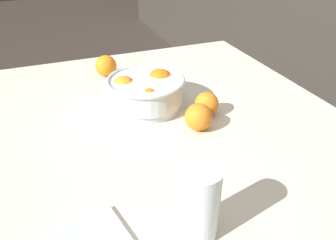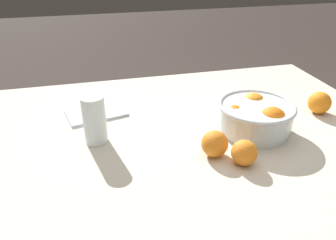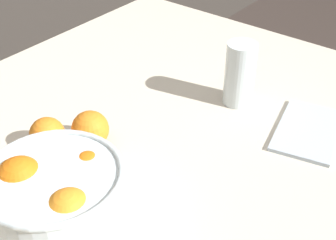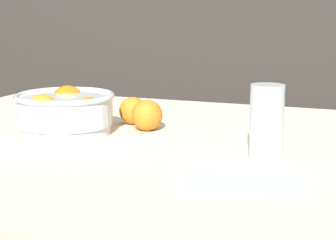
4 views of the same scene
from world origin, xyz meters
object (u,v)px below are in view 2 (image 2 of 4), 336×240
object	(u,v)px
fruit_bowl	(255,116)
orange_loose_front	(215,144)
orange_loose_aside	(319,103)
juice_glass	(95,122)
orange_loose_near_bowl	(244,153)

from	to	relation	value
fruit_bowl	orange_loose_front	world-z (taller)	fruit_bowl
orange_loose_front	orange_loose_aside	xyz separation A→B (m)	(-0.44, -0.15, 0.00)
orange_loose_front	juice_glass	bearing A→B (deg)	-25.57
fruit_bowl	orange_loose_aside	xyz separation A→B (m)	(-0.27, -0.06, -0.01)
orange_loose_near_bowl	orange_loose_front	distance (m)	0.08
juice_glass	orange_loose_aside	world-z (taller)	juice_glass
juice_glass	orange_loose_front	xyz separation A→B (m)	(-0.31, 0.15, -0.03)
fruit_bowl	orange_loose_aside	distance (m)	0.28
juice_glass	orange_loose_aside	bearing A→B (deg)	-179.59
juice_glass	orange_loose_front	bearing A→B (deg)	154.43
juice_glass	fruit_bowl	bearing A→B (deg)	173.41
orange_loose_near_bowl	fruit_bowl	bearing A→B (deg)	-125.20
orange_loose_aside	orange_loose_front	bearing A→B (deg)	19.37
fruit_bowl	orange_loose_near_bowl	distance (m)	0.18
orange_loose_front	orange_loose_aside	bearing A→B (deg)	-160.63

